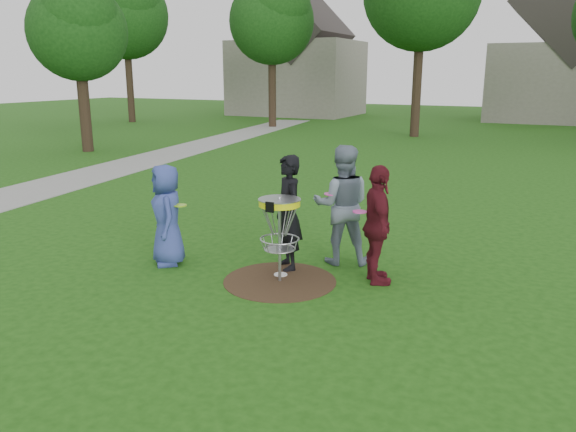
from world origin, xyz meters
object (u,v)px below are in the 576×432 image
at_px(player_grey, 342,205).
at_px(player_maroon, 378,225).
at_px(disc_golf_basket, 280,219).
at_px(player_black, 288,213).
at_px(player_blue, 167,215).

distance_m(player_grey, player_maroon, 1.08).
xyz_separation_m(player_grey, disc_golf_basket, (-0.55, -1.28, -0.01)).
bearing_deg(player_black, disc_golf_basket, -30.30).
relative_size(player_blue, player_black, 0.90).
distance_m(player_grey, disc_golf_basket, 1.40).
height_order(player_blue, player_black, player_black).
bearing_deg(player_grey, player_maroon, 119.93).
bearing_deg(disc_golf_basket, player_black, 104.23).
distance_m(player_black, player_maroon, 1.54).
height_order(player_black, player_grey, player_grey).
relative_size(player_black, player_grey, 0.94).
distance_m(player_maroon, disc_golf_basket, 1.52).
bearing_deg(player_blue, player_grey, 73.18).
bearing_deg(player_black, player_maroon, 45.29).
height_order(player_black, disc_golf_basket, player_black).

